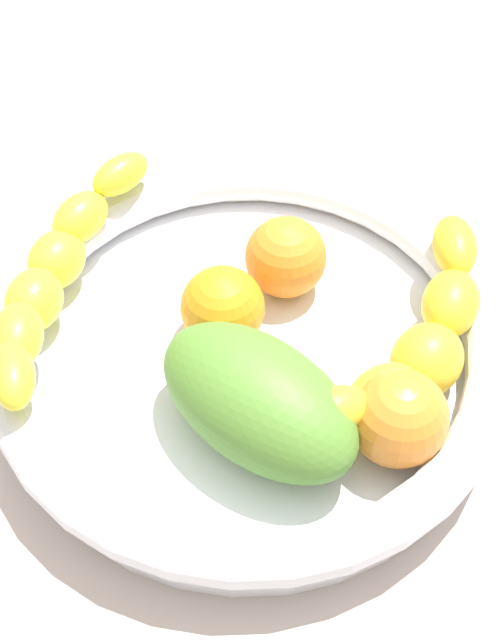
{
  "coord_description": "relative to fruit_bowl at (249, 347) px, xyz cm",
  "views": [
    {
      "loc": [
        19.69,
        -25.81,
        46.89
      ],
      "look_at": [
        0.0,
        0.0,
        8.37
      ],
      "focal_mm": 45.78,
      "sensor_mm": 36.0,
      "label": 1
    }
  ],
  "objects": [
    {
      "name": "orange_mid_right",
      "position": [
        11.0,
        -0.55,
        2.56
      ],
      "size": [
        5.74,
        5.74,
        5.74
      ],
      "primitive_type": "sphere",
      "color": "orange",
      "rests_on": "fruit_bowl"
    },
    {
      "name": "banana_draped_right",
      "position": [
        9.2,
        4.55,
        2.78
      ],
      "size": [
        7.56,
        21.5,
        5.52
      ],
      "color": "yellow",
      "rests_on": "fruit_bowl"
    },
    {
      "name": "orange_mid_left",
      "position": [
        -1.5,
        6.01,
        2.44
      ],
      "size": [
        5.5,
        5.5,
        5.5
      ],
      "primitive_type": "sphere",
      "color": "orange",
      "rests_on": "fruit_bowl"
    },
    {
      "name": "banana_draped_left",
      "position": [
        -12.32,
        -4.63,
        2.9
      ],
      "size": [
        11.51,
        21.34,
        5.07
      ],
      "color": "yellow",
      "rests_on": "fruit_bowl"
    },
    {
      "name": "kitchen_counter",
      "position": [
        0.0,
        0.0,
        -4.18
      ],
      "size": [
        120.0,
        120.0,
        3.0
      ],
      "primitive_type": "cube",
      "color": "#B4A49D",
      "rests_on": "ground"
    },
    {
      "name": "mango_green",
      "position": [
        4.15,
        -4.61,
        2.98
      ],
      "size": [
        13.5,
        8.28,
        6.58
      ],
      "primitive_type": "ellipsoid",
      "rotation": [
        0.0,
        0.0,
        3.08
      ],
      "color": "#51832F",
      "rests_on": "fruit_bowl"
    },
    {
      "name": "fruit_bowl",
      "position": [
        0.0,
        0.0,
        0.0
      ],
      "size": [
        32.76,
        32.76,
        5.21
      ],
      "color": "white",
      "rests_on": "kitchen_counter"
    },
    {
      "name": "orange_front",
      "position": [
        -2.1,
        -0.08,
        2.39
      ],
      "size": [
        5.4,
        5.4,
        5.4
      ],
      "primitive_type": "sphere",
      "color": "orange",
      "rests_on": "fruit_bowl"
    }
  ]
}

